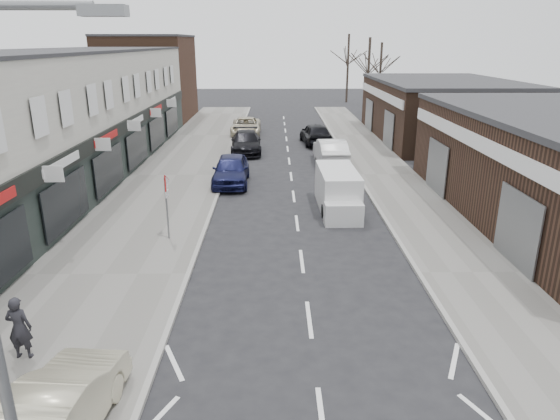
{
  "coord_description": "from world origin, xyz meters",
  "views": [
    {
      "loc": [
        -0.98,
        -6.54,
        7.56
      ],
      "look_at": [
        -0.81,
        8.11,
        2.6
      ],
      "focal_mm": 32.0,
      "sensor_mm": 36.0,
      "label": 1
    }
  ],
  "objects_px": {
    "parked_car_left_c": "(246,126)",
    "white_van": "(338,191)",
    "warning_sign": "(166,188)",
    "parked_car_left_b": "(246,142)",
    "parked_car_right_a": "(331,151)",
    "sedan_on_pavement": "(56,412)",
    "pedestrian": "(19,328)",
    "parked_car_left_a": "(231,170)",
    "parked_car_right_b": "(316,134)"
  },
  "relations": [
    {
      "from": "parked_car_left_c",
      "to": "white_van",
      "type": "bearing_deg",
      "value": -75.28
    },
    {
      "from": "warning_sign",
      "to": "parked_car_left_b",
      "type": "xyz_separation_m",
      "value": [
        2.15,
        16.71,
        -1.45
      ]
    },
    {
      "from": "parked_car_left_c",
      "to": "parked_car_right_a",
      "type": "height_order",
      "value": "parked_car_right_a"
    },
    {
      "from": "parked_car_left_b",
      "to": "parked_car_left_c",
      "type": "bearing_deg",
      "value": 90.1
    },
    {
      "from": "warning_sign",
      "to": "sedan_on_pavement",
      "type": "distance_m",
      "value": 10.75
    },
    {
      "from": "sedan_on_pavement",
      "to": "parked_car_left_b",
      "type": "bearing_deg",
      "value": -90.16
    },
    {
      "from": "pedestrian",
      "to": "sedan_on_pavement",
      "type": "bearing_deg",
      "value": 126.26
    },
    {
      "from": "white_van",
      "to": "parked_car_left_a",
      "type": "xyz_separation_m",
      "value": [
        -5.4,
        4.47,
        -0.08
      ]
    },
    {
      "from": "white_van",
      "to": "warning_sign",
      "type": "bearing_deg",
      "value": -152.36
    },
    {
      "from": "warning_sign",
      "to": "pedestrian",
      "type": "height_order",
      "value": "warning_sign"
    },
    {
      "from": "warning_sign",
      "to": "sedan_on_pavement",
      "type": "relative_size",
      "value": 0.64
    },
    {
      "from": "warning_sign",
      "to": "white_van",
      "type": "relative_size",
      "value": 0.56
    },
    {
      "from": "parked_car_left_b",
      "to": "parked_car_right_b",
      "type": "bearing_deg",
      "value": 27.29
    },
    {
      "from": "white_van",
      "to": "sedan_on_pavement",
      "type": "relative_size",
      "value": 1.16
    },
    {
      "from": "warning_sign",
      "to": "parked_car_right_b",
      "type": "distance_m",
      "value": 21.13
    },
    {
      "from": "sedan_on_pavement",
      "to": "parked_car_right_b",
      "type": "distance_m",
      "value": 31.3
    },
    {
      "from": "sedan_on_pavement",
      "to": "parked_car_left_a",
      "type": "xyz_separation_m",
      "value": [
        1.8,
        19.08,
        0.0
      ]
    },
    {
      "from": "sedan_on_pavement",
      "to": "parked_car_right_b",
      "type": "height_order",
      "value": "parked_car_right_b"
    },
    {
      "from": "parked_car_right_b",
      "to": "parked_car_left_c",
      "type": "bearing_deg",
      "value": -42.25
    },
    {
      "from": "parked_car_left_c",
      "to": "parked_car_right_a",
      "type": "xyz_separation_m",
      "value": [
        6.06,
        -10.73,
        0.1
      ]
    },
    {
      "from": "white_van",
      "to": "parked_car_right_b",
      "type": "xyz_separation_m",
      "value": [
        0.2,
        15.81,
        -0.06
      ]
    },
    {
      "from": "sedan_on_pavement",
      "to": "parked_car_left_a",
      "type": "height_order",
      "value": "parked_car_left_a"
    },
    {
      "from": "parked_car_left_a",
      "to": "parked_car_left_c",
      "type": "distance_m",
      "value": 15.5
    },
    {
      "from": "white_van",
      "to": "parked_car_left_c",
      "type": "distance_m",
      "value": 20.69
    },
    {
      "from": "sedan_on_pavement",
      "to": "parked_car_left_b",
      "type": "distance_m",
      "value": 27.46
    },
    {
      "from": "parked_car_left_b",
      "to": "parked_car_left_c",
      "type": "height_order",
      "value": "parked_car_left_b"
    },
    {
      "from": "warning_sign",
      "to": "pedestrian",
      "type": "bearing_deg",
      "value": -104.66
    },
    {
      "from": "parked_car_right_a",
      "to": "parked_car_left_c",
      "type": "bearing_deg",
      "value": -62.81
    },
    {
      "from": "pedestrian",
      "to": "parked_car_left_a",
      "type": "height_order",
      "value": "pedestrian"
    },
    {
      "from": "white_van",
      "to": "parked_car_left_b",
      "type": "distance_m",
      "value": 13.71
    },
    {
      "from": "parked_car_left_b",
      "to": "parked_car_right_b",
      "type": "height_order",
      "value": "parked_car_right_b"
    },
    {
      "from": "parked_car_left_b",
      "to": "pedestrian",
      "type": "bearing_deg",
      "value": -102.75
    },
    {
      "from": "parked_car_left_b",
      "to": "white_van",
      "type": "bearing_deg",
      "value": -71.61
    },
    {
      "from": "warning_sign",
      "to": "parked_car_left_a",
      "type": "bearing_deg",
      "value": 78.2
    },
    {
      "from": "warning_sign",
      "to": "parked_car_right_a",
      "type": "bearing_deg",
      "value": 59.35
    },
    {
      "from": "parked_car_right_a",
      "to": "parked_car_left_b",
      "type": "bearing_deg",
      "value": -34.16
    },
    {
      "from": "parked_car_left_b",
      "to": "warning_sign",
      "type": "bearing_deg",
      "value": -100.37
    },
    {
      "from": "parked_car_right_b",
      "to": "sedan_on_pavement",
      "type": "bearing_deg",
      "value": 70.7
    },
    {
      "from": "white_van",
      "to": "pedestrian",
      "type": "relative_size",
      "value": 2.94
    },
    {
      "from": "parked_car_left_a",
      "to": "sedan_on_pavement",
      "type": "bearing_deg",
      "value": -95.83
    },
    {
      "from": "pedestrian",
      "to": "parked_car_left_b",
      "type": "relative_size",
      "value": 0.32
    },
    {
      "from": "pedestrian",
      "to": "parked_car_left_b",
      "type": "height_order",
      "value": "pedestrian"
    },
    {
      "from": "parked_car_right_a",
      "to": "warning_sign",
      "type": "bearing_deg",
      "value": 57.11
    },
    {
      "from": "pedestrian",
      "to": "parked_car_left_b",
      "type": "bearing_deg",
      "value": -99.55
    },
    {
      "from": "white_van",
      "to": "parked_car_left_a",
      "type": "relative_size",
      "value": 1.02
    },
    {
      "from": "parked_car_left_a",
      "to": "parked_car_right_a",
      "type": "xyz_separation_m",
      "value": [
        6.06,
        4.76,
        0.02
      ]
    },
    {
      "from": "sedan_on_pavement",
      "to": "pedestrian",
      "type": "bearing_deg",
      "value": -49.5
    },
    {
      "from": "parked_car_left_c",
      "to": "warning_sign",
      "type": "bearing_deg",
      "value": -94.62
    },
    {
      "from": "parked_car_right_b",
      "to": "warning_sign",
      "type": "bearing_deg",
      "value": 63.95
    },
    {
      "from": "parked_car_left_a",
      "to": "parked_car_right_a",
      "type": "distance_m",
      "value": 7.7
    }
  ]
}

